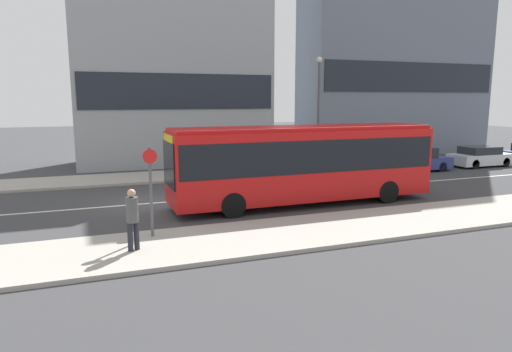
# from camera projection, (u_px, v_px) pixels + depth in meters

# --- Properties ---
(ground_plane) EXTENTS (120.00, 120.00, 0.00)m
(ground_plane) POSITION_uv_depth(u_px,v_px,m) (152.00, 203.00, 19.38)
(ground_plane) COLOR #3A3A3D
(sidewalk_near) EXTENTS (44.00, 3.50, 0.13)m
(sidewalk_near) POSITION_uv_depth(u_px,v_px,m) (183.00, 245.00, 13.60)
(sidewalk_near) COLOR #A39E93
(sidewalk_near) RESTS_ON ground_plane
(sidewalk_far) EXTENTS (44.00, 3.50, 0.13)m
(sidewalk_far) POSITION_uv_depth(u_px,v_px,m) (136.00, 178.00, 25.13)
(sidewalk_far) COLOR #A39E93
(sidewalk_far) RESTS_ON ground_plane
(lane_centerline) EXTENTS (41.80, 0.16, 0.01)m
(lane_centerline) POSITION_uv_depth(u_px,v_px,m) (152.00, 203.00, 19.38)
(lane_centerline) COLOR silver
(lane_centerline) RESTS_ON ground_plane
(apartment_block_left_tower) EXTENTS (12.72, 5.47, 17.57)m
(apartment_block_left_tower) POSITION_uv_depth(u_px,v_px,m) (171.00, 32.00, 30.29)
(apartment_block_left_tower) COLOR #9EA3A8
(apartment_block_left_tower) RESTS_ON ground_plane
(apartment_block_right_tower) EXTENTS (15.87, 4.11, 21.79)m
(apartment_block_right_tower) POSITION_uv_depth(u_px,v_px,m) (399.00, 14.00, 35.52)
(apartment_block_right_tower) COLOR slate
(apartment_block_right_tower) RESTS_ON ground_plane
(city_bus) EXTENTS (11.19, 2.47, 3.27)m
(city_bus) POSITION_uv_depth(u_px,v_px,m) (303.00, 160.00, 18.94)
(city_bus) COLOR red
(city_bus) RESTS_ON ground_plane
(parked_car_0) EXTENTS (4.16, 1.69, 1.35)m
(parked_car_0) POSITION_uv_depth(u_px,v_px,m) (340.00, 164.00, 26.30)
(parked_car_0) COLOR maroon
(parked_car_0) RESTS_ON ground_plane
(parked_car_1) EXTENTS (4.34, 1.90, 1.44)m
(parked_car_1) POSITION_uv_depth(u_px,v_px,m) (414.00, 160.00, 27.94)
(parked_car_1) COLOR navy
(parked_car_1) RESTS_ON ground_plane
(parked_car_2) EXTENTS (4.18, 1.79, 1.31)m
(parked_car_2) POSITION_uv_depth(u_px,v_px,m) (480.00, 157.00, 29.85)
(parked_car_2) COLOR silver
(parked_car_2) RESTS_ON ground_plane
(pedestrian_near_stop) EXTENTS (0.34, 0.34, 1.77)m
(pedestrian_near_stop) POSITION_uv_depth(u_px,v_px,m) (132.00, 216.00, 12.81)
(pedestrian_near_stop) COLOR #23232D
(pedestrian_near_stop) RESTS_ON sidewalk_near
(bus_stop_sign) EXTENTS (0.44, 0.12, 2.80)m
(bus_stop_sign) POSITION_uv_depth(u_px,v_px,m) (151.00, 185.00, 14.02)
(bus_stop_sign) COLOR #4C4C51
(bus_stop_sign) RESTS_ON sidewalk_near
(street_lamp) EXTENTS (0.36, 0.36, 6.70)m
(street_lamp) POSITION_uv_depth(u_px,v_px,m) (318.00, 101.00, 27.29)
(street_lamp) COLOR #4C4C51
(street_lamp) RESTS_ON sidewalk_far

